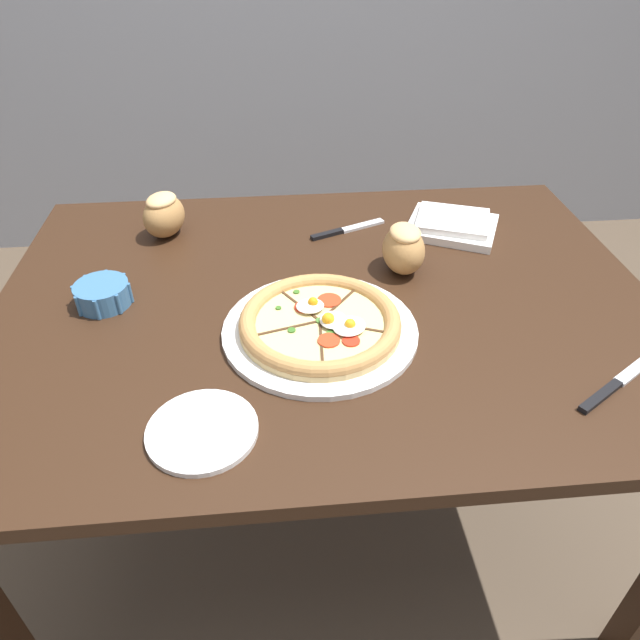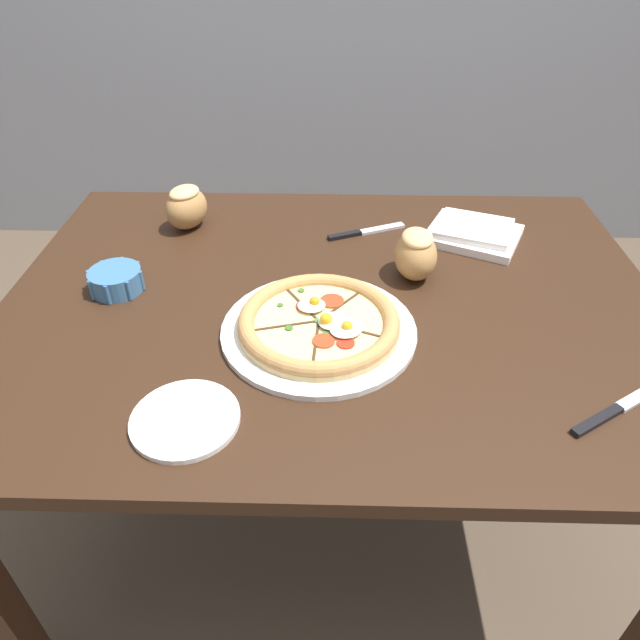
% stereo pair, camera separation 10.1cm
% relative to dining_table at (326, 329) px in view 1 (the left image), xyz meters
% --- Properties ---
extents(ground_plane, '(12.00, 12.00, 0.00)m').
position_rel_dining_table_xyz_m(ground_plane, '(0.00, 0.00, -0.64)').
color(ground_plane, brown).
extents(dining_table, '(1.36, 1.00, 0.72)m').
position_rel_dining_table_xyz_m(dining_table, '(0.00, 0.00, 0.00)').
color(dining_table, '#331E11').
rests_on(dining_table, ground_plane).
extents(pizza, '(0.37, 0.37, 0.05)m').
position_rel_dining_table_xyz_m(pizza, '(-0.02, -0.12, 0.11)').
color(pizza, white).
rests_on(pizza, dining_table).
extents(ramekin_bowl, '(0.12, 0.12, 0.05)m').
position_rel_dining_table_xyz_m(ramekin_bowl, '(-0.45, 0.02, 0.11)').
color(ramekin_bowl, teal).
rests_on(ramekin_bowl, dining_table).
extents(napkin_folded, '(0.26, 0.25, 0.04)m').
position_rel_dining_table_xyz_m(napkin_folded, '(0.34, 0.26, 0.10)').
color(napkin_folded, white).
rests_on(napkin_folded, dining_table).
extents(bread_piece_near, '(0.09, 0.12, 0.11)m').
position_rel_dining_table_xyz_m(bread_piece_near, '(0.18, 0.09, 0.14)').
color(bread_piece_near, '#B27F47').
rests_on(bread_piece_near, dining_table).
extents(bread_piece_mid, '(0.13, 0.14, 0.11)m').
position_rel_dining_table_xyz_m(bread_piece_mid, '(-0.36, 0.30, 0.14)').
color(bread_piece_mid, '#B27F47').
rests_on(bread_piece_mid, dining_table).
extents(knife_main, '(0.19, 0.09, 0.01)m').
position_rel_dining_table_xyz_m(knife_main, '(0.08, 0.28, 0.09)').
color(knife_main, silver).
rests_on(knife_main, dining_table).
extents(knife_spare, '(0.23, 0.15, 0.01)m').
position_rel_dining_table_xyz_m(knife_spare, '(0.48, -0.30, 0.09)').
color(knife_spare, silver).
rests_on(knife_spare, dining_table).
extents(side_saucer, '(0.17, 0.17, 0.01)m').
position_rel_dining_table_xyz_m(side_saucer, '(-0.23, -0.35, 0.09)').
color(side_saucer, white).
rests_on(side_saucer, dining_table).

